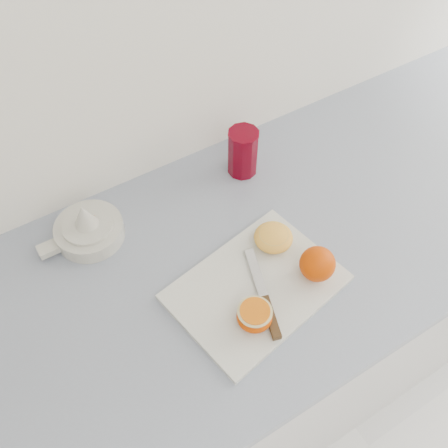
% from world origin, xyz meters
% --- Properties ---
extents(counter, '(2.65, 0.64, 0.89)m').
position_xyz_m(counter, '(0.09, 1.70, 0.45)').
color(counter, silver).
rests_on(counter, ground).
extents(cutting_board, '(0.35, 0.28, 0.01)m').
position_xyz_m(cutting_board, '(0.13, 1.61, 0.90)').
color(cutting_board, silver).
rests_on(cutting_board, counter).
extents(whole_orange, '(0.07, 0.07, 0.07)m').
position_xyz_m(whole_orange, '(0.24, 1.57, 0.94)').
color(whole_orange, '#C83B00').
rests_on(whole_orange, cutting_board).
extents(half_orange, '(0.07, 0.07, 0.04)m').
position_xyz_m(half_orange, '(0.09, 1.55, 0.92)').
color(half_orange, '#C83B00').
rests_on(half_orange, cutting_board).
extents(squeezed_shell, '(0.08, 0.08, 0.03)m').
position_xyz_m(squeezed_shell, '(0.22, 1.68, 0.92)').
color(squeezed_shell, '#F7AC37').
rests_on(squeezed_shell, cutting_board).
extents(paring_knife, '(0.08, 0.19, 0.01)m').
position_xyz_m(paring_knife, '(0.12, 1.56, 0.91)').
color(paring_knife, '#493219').
rests_on(paring_knife, cutting_board).
extents(citrus_juicer, '(0.18, 0.14, 0.09)m').
position_xyz_m(citrus_juicer, '(-0.09, 1.90, 0.92)').
color(citrus_juicer, silver).
rests_on(citrus_juicer, counter).
extents(red_tumbler, '(0.07, 0.07, 0.12)m').
position_xyz_m(red_tumbler, '(0.28, 1.89, 0.94)').
color(red_tumbler, '#640010').
rests_on(red_tumbler, counter).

